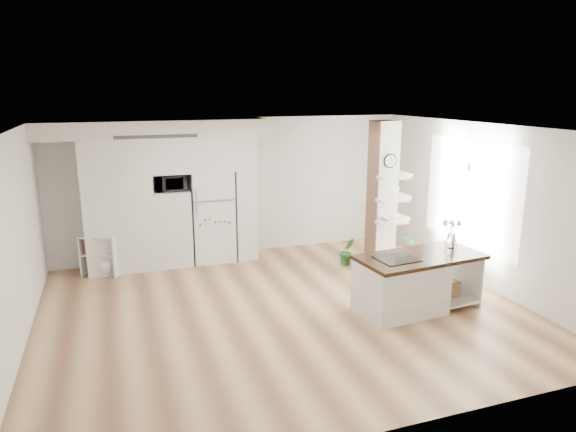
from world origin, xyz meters
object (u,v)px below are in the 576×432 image
object	(u,v)px
refrigerator	(212,216)
floor_plant_a	(347,251)
kitchen_island	(407,283)
bookshelf	(102,258)

from	to	relation	value
refrigerator	floor_plant_a	xyz separation A→B (m)	(2.32, -1.14, -0.61)
refrigerator	kitchen_island	world-z (taller)	refrigerator
kitchen_island	bookshelf	distance (m)	5.29
bookshelf	floor_plant_a	bearing A→B (deg)	10.25
kitchen_island	bookshelf	xyz separation A→B (m)	(-4.28, 3.12, -0.12)
bookshelf	floor_plant_a	xyz separation A→B (m)	(4.34, -0.94, -0.06)
kitchen_island	bookshelf	bearing A→B (deg)	138.49
refrigerator	bookshelf	distance (m)	2.10
kitchen_island	bookshelf	size ratio (longest dim) A/B	2.63
floor_plant_a	refrigerator	bearing A→B (deg)	153.93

